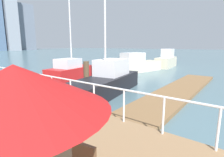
{
  "coord_description": "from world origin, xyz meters",
  "views": [
    {
      "loc": [
        -7.49,
        3.98,
        2.79
      ],
      "look_at": [
        -1.05,
        8.92,
        1.25
      ],
      "focal_mm": 27.76,
      "sensor_mm": 36.0,
      "label": 1
    }
  ],
  "objects_px": {
    "moored_boat_0": "(107,81)",
    "moored_boat_2": "(137,65)",
    "moored_boat_4": "(71,71)",
    "patio_umbrella": "(15,89)",
    "moored_boat_5": "(166,60)"
  },
  "relations": [
    {
      "from": "moored_boat_0",
      "to": "patio_umbrella",
      "type": "xyz_separation_m",
      "value": [
        -7.13,
        -4.71,
        1.64
      ]
    },
    {
      "from": "moored_boat_0",
      "to": "patio_umbrella",
      "type": "height_order",
      "value": "moored_boat_0"
    },
    {
      "from": "moored_boat_4",
      "to": "patio_umbrella",
      "type": "height_order",
      "value": "moored_boat_4"
    },
    {
      "from": "moored_boat_0",
      "to": "moored_boat_5",
      "type": "xyz_separation_m",
      "value": [
        14.73,
        1.83,
        0.14
      ]
    },
    {
      "from": "moored_boat_2",
      "to": "patio_umbrella",
      "type": "relative_size",
      "value": 2.88
    },
    {
      "from": "patio_umbrella",
      "to": "moored_boat_4",
      "type": "bearing_deg",
      "value": 48.53
    },
    {
      "from": "moored_boat_4",
      "to": "moored_boat_0",
      "type": "bearing_deg",
      "value": -105.92
    },
    {
      "from": "moored_boat_2",
      "to": "moored_boat_5",
      "type": "distance_m",
      "value": 6.13
    },
    {
      "from": "moored_boat_5",
      "to": "patio_umbrella",
      "type": "xyz_separation_m",
      "value": [
        -21.86,
        -6.55,
        1.5
      ]
    },
    {
      "from": "moored_boat_4",
      "to": "moored_boat_2",
      "type": "bearing_deg",
      "value": -16.03
    },
    {
      "from": "patio_umbrella",
      "to": "moored_boat_5",
      "type": "bearing_deg",
      "value": 16.67
    },
    {
      "from": "moored_boat_0",
      "to": "patio_umbrella",
      "type": "relative_size",
      "value": 4.07
    },
    {
      "from": "moored_boat_0",
      "to": "moored_boat_2",
      "type": "relative_size",
      "value": 1.41
    },
    {
      "from": "moored_boat_4",
      "to": "patio_umbrella",
      "type": "distance_m",
      "value": 13.01
    },
    {
      "from": "moored_boat_0",
      "to": "moored_boat_2",
      "type": "xyz_separation_m",
      "value": [
        8.69,
        2.87,
        0.03
      ]
    }
  ]
}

